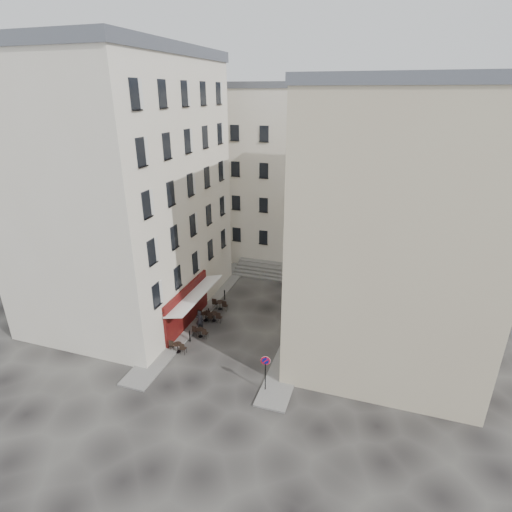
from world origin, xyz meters
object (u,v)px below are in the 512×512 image
at_px(bistro_table_a, 178,347).
at_px(no_parking_sign, 265,367).
at_px(bistro_table_b, 200,332).
at_px(pedestrian, 200,321).

bearing_deg(bistro_table_a, no_parking_sign, -14.98).
distance_m(no_parking_sign, bistro_table_a, 7.64).
bearing_deg(bistro_table_b, bistro_table_a, -106.87).
relative_size(no_parking_sign, bistro_table_b, 2.08).
bearing_deg(no_parking_sign, bistro_table_a, 155.48).
bearing_deg(bistro_table_b, no_parking_sign, -32.93).
bearing_deg(no_parking_sign, pedestrian, 134.31).
relative_size(bistro_table_b, pedestrian, 0.72).
height_order(bistro_table_a, bistro_table_b, bistro_table_a).
relative_size(no_parking_sign, pedestrian, 1.49).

